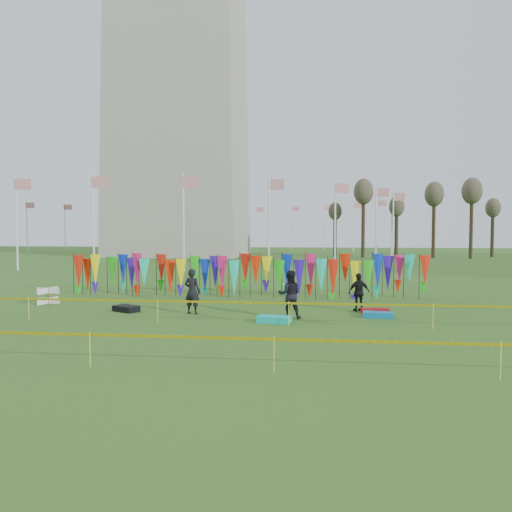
# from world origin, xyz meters

# --- Properties ---
(ground) EXTENTS (160.00, 160.00, 0.00)m
(ground) POSITION_xyz_m (0.00, 0.00, 0.00)
(ground) COLOR #295517
(ground) RESTS_ON ground
(flagpole_ring) EXTENTS (57.40, 56.16, 8.00)m
(flagpole_ring) POSITION_xyz_m (-14.00, 48.00, 4.00)
(flagpole_ring) COLOR silver
(flagpole_ring) RESTS_ON ground
(banner_row) EXTENTS (18.64, 0.64, 2.10)m
(banner_row) POSITION_xyz_m (0.28, 6.61, 1.22)
(banner_row) COLOR black
(banner_row) RESTS_ON ground
(caution_tape_near) EXTENTS (26.00, 0.02, 0.90)m
(caution_tape_near) POSITION_xyz_m (-0.22, -1.09, 0.78)
(caution_tape_near) COLOR #FEF205
(caution_tape_near) RESTS_ON ground
(caution_tape_far) EXTENTS (26.00, 0.02, 0.90)m
(caution_tape_far) POSITION_xyz_m (-0.22, -7.02, 0.78)
(caution_tape_far) COLOR #FEF205
(caution_tape_far) RESTS_ON ground
(box_kite) EXTENTS (0.69, 0.69, 0.76)m
(box_kite) POSITION_xyz_m (-8.55, 3.04, 0.38)
(box_kite) COLOR red
(box_kite) RESTS_ON ground
(person_left) EXTENTS (0.78, 0.65, 1.86)m
(person_left) POSITION_xyz_m (-1.18, 1.05, 0.93)
(person_left) COLOR black
(person_left) RESTS_ON ground
(person_mid) EXTENTS (0.95, 0.63, 1.88)m
(person_mid) POSITION_xyz_m (2.84, 0.45, 0.94)
(person_mid) COLOR black
(person_mid) RESTS_ON ground
(person_right) EXTENTS (1.08, 0.83, 1.62)m
(person_right) POSITION_xyz_m (5.67, 2.49, 0.81)
(person_right) COLOR black
(person_right) RESTS_ON ground
(kite_bag_turquoise) EXTENTS (1.30, 0.79, 0.25)m
(kite_bag_turquoise) POSITION_xyz_m (2.31, -0.50, 0.12)
(kite_bag_turquoise) COLOR #0DCEBE
(kite_bag_turquoise) RESTS_ON ground
(kite_bag_red) EXTENTS (1.14, 0.55, 0.21)m
(kite_bag_red) POSITION_xyz_m (6.29, 1.94, 0.10)
(kite_bag_red) COLOR #B10B15
(kite_bag_red) RESTS_ON ground
(kite_bag_black) EXTENTS (1.24, 1.06, 0.25)m
(kite_bag_black) POSITION_xyz_m (-4.09, 1.29, 0.12)
(kite_bag_black) COLOR black
(kite_bag_black) RESTS_ON ground
(kite_bag_teal) EXTENTS (1.22, 0.69, 0.22)m
(kite_bag_teal) POSITION_xyz_m (6.28, 0.99, 0.11)
(kite_bag_teal) COLOR #0D7BBA
(kite_bag_teal) RESTS_ON ground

